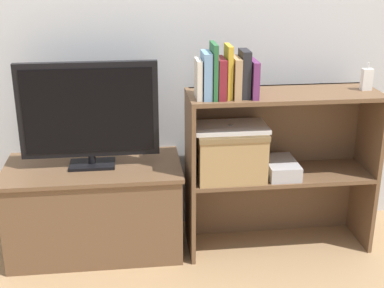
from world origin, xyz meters
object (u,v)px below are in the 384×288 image
at_px(book_maroon, 221,78).
at_px(baby_monitor, 367,79).
at_px(book_tan, 236,77).
at_px(book_plum, 253,79).
at_px(book_ivory, 198,79).
at_px(book_mustard, 228,72).
at_px(laptop, 230,127).
at_px(tv_stand, 95,208).
at_px(book_skyblue, 206,75).
at_px(tv, 89,112).
at_px(book_forest, 214,71).
at_px(book_charcoal, 244,74).
at_px(magazine_stack, 281,168).
at_px(storage_basket_left, 230,151).

height_order(book_maroon, baby_monitor, book_maroon).
height_order(book_tan, book_plum, book_tan).
relative_size(book_ivory, book_plum, 1.06).
bearing_deg(book_mustard, book_maroon, 180.00).
bearing_deg(laptop, book_tan, -73.77).
bearing_deg(tv_stand, book_mustard, -10.06).
distance_m(book_skyblue, book_tan, 0.14).
bearing_deg(book_maroon, tv_stand, 169.37).
distance_m(tv, book_tan, 0.71).
relative_size(tv_stand, book_maroon, 4.71).
xyz_separation_m(tv, book_maroon, (0.61, -0.11, 0.18)).
xyz_separation_m(tv_stand, book_plum, (0.76, -0.11, 0.67)).
distance_m(book_forest, book_mustard, 0.07).
height_order(book_charcoal, laptop, book_charcoal).
distance_m(book_tan, book_plum, 0.08).
bearing_deg(laptop, book_plum, -22.86).
relative_size(book_mustard, book_charcoal, 1.11).
xyz_separation_m(book_ivory, magazine_stack, (0.42, 0.03, -0.47)).
height_order(book_ivory, book_tan, book_tan).
xyz_separation_m(book_charcoal, laptop, (-0.05, 0.04, -0.27)).
bearing_deg(baby_monitor, tv, 177.49).
xyz_separation_m(book_charcoal, magazine_stack, (0.21, 0.03, -0.49)).
height_order(book_mustard, book_tan, book_mustard).
bearing_deg(book_plum, tv, 171.57).
height_order(tv_stand, book_plum, book_plum).
relative_size(tv, storage_basket_left, 1.98).
distance_m(tv, book_maroon, 0.65).
bearing_deg(book_skyblue, book_forest, 0.00).
bearing_deg(book_tan, baby_monitor, 4.74).
bearing_deg(laptop, tv_stand, 173.59).
bearing_deg(tv_stand, book_ivory, -12.70).
bearing_deg(tv_stand, storage_basket_left, -6.41).
relative_size(book_ivory, book_mustard, 0.75).
height_order(book_charcoal, baby_monitor, book_charcoal).
xyz_separation_m(book_tan, laptop, (-0.01, 0.04, -0.25)).
xyz_separation_m(book_ivory, book_skyblue, (0.04, 0.00, 0.02)).
distance_m(book_forest, laptop, 0.30).
bearing_deg(book_charcoal, book_forest, 180.00).
bearing_deg(book_forest, tv, 168.95).
xyz_separation_m(tv_stand, baby_monitor, (1.33, -0.06, 0.64)).
relative_size(book_forest, storage_basket_left, 0.76).
bearing_deg(book_plum, book_ivory, 180.00).
bearing_deg(book_plum, book_tan, 180.00).
relative_size(tv_stand, book_forest, 3.45).
height_order(laptop, magazine_stack, laptop).
height_order(book_tan, book_charcoal, book_charcoal).
height_order(tv, book_charcoal, book_charcoal).
distance_m(book_maroon, book_mustard, 0.05).
bearing_deg(storage_basket_left, tv, 173.72).
height_order(tv, book_mustard, book_mustard).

